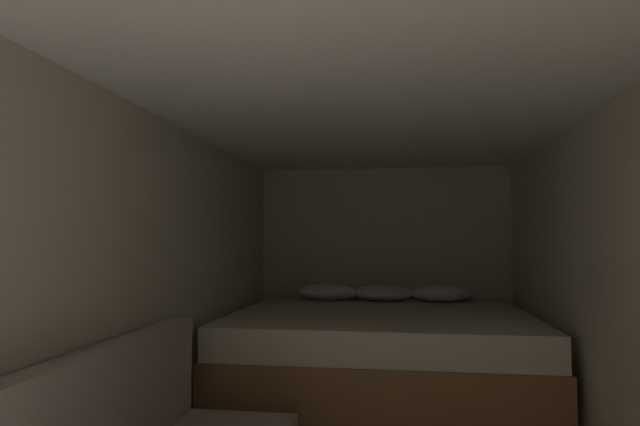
# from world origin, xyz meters

# --- Properties ---
(wall_back) EXTENTS (2.41, 0.05, 1.97)m
(wall_back) POSITION_xyz_m (0.00, 4.52, 0.99)
(wall_back) COLOR beige
(wall_back) RESTS_ON ground
(wall_left) EXTENTS (0.05, 5.13, 1.97)m
(wall_left) POSITION_xyz_m (-1.18, 1.94, 0.99)
(wall_left) COLOR beige
(wall_left) RESTS_ON ground
(ceiling_slab) EXTENTS (2.41, 5.13, 0.05)m
(ceiling_slab) POSITION_xyz_m (0.00, 1.94, 2.00)
(ceiling_slab) COLOR white
(ceiling_slab) RESTS_ON wall_left
(bed) EXTENTS (2.19, 1.83, 0.91)m
(bed) POSITION_xyz_m (0.00, 3.55, 0.39)
(bed) COLOR olive
(bed) RESTS_ON ground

